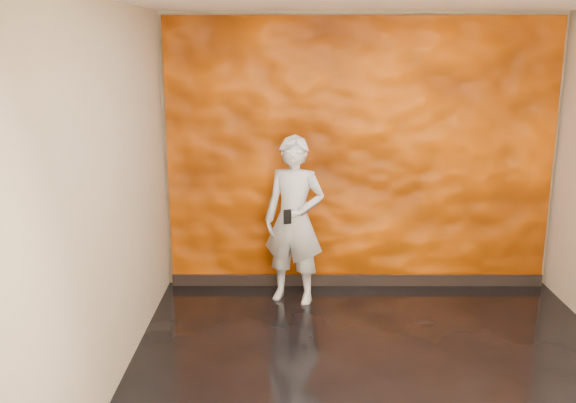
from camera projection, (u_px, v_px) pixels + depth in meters
name	position (u px, v px, depth m)	size (l,w,h in m)	color
room	(389.00, 201.00, 4.59)	(4.02, 4.02, 2.81)	black
feature_wall	(360.00, 156.00, 6.49)	(3.90, 0.06, 2.75)	#FD6400
baseboard	(357.00, 280.00, 6.77)	(3.90, 0.04, 0.12)	black
man	(294.00, 220.00, 6.22)	(0.60, 0.39, 1.65)	#A7ADB6
phone	(287.00, 217.00, 5.96)	(0.07, 0.01, 0.14)	black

